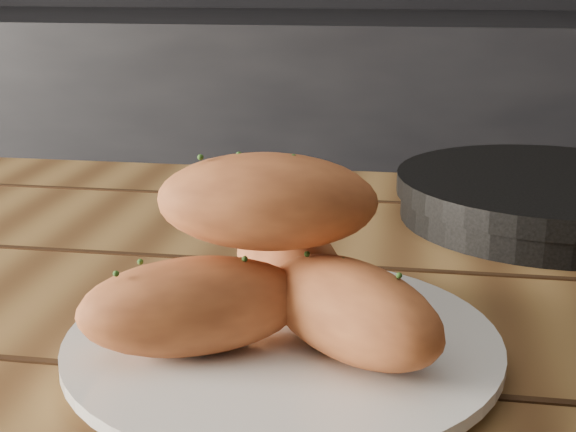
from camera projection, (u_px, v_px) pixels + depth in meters
The scene contains 4 objects.
counter at pixel (257, 227), 1.75m from camera, with size 2.80×0.60×0.90m, color black.
plate at pixel (283, 347), 0.51m from camera, with size 0.27×0.27×0.02m.
bread_rolls at pixel (274, 270), 0.49m from camera, with size 0.24×0.21×0.12m.
skillet at pixel (550, 197), 0.79m from camera, with size 0.43×0.30×0.05m.
Camera 1 is at (0.33, 0.07, 0.99)m, focal length 50.00 mm.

